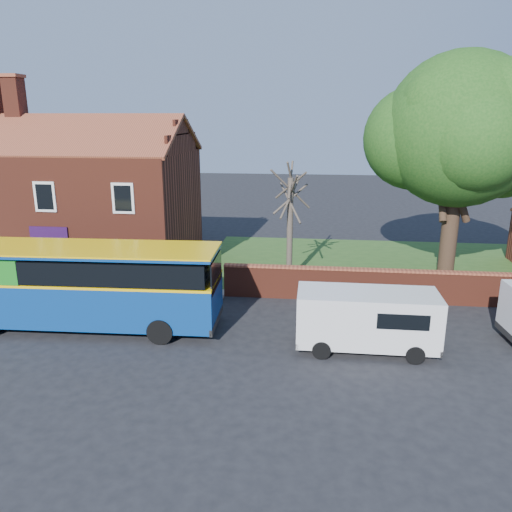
# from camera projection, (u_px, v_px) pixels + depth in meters

# --- Properties ---
(ground) EXTENTS (120.00, 120.00, 0.00)m
(ground) POSITION_uv_depth(u_px,v_px,m) (136.00, 360.00, 17.86)
(ground) COLOR black
(ground) RESTS_ON ground
(pavement) EXTENTS (18.00, 3.50, 0.12)m
(pavement) POSITION_uv_depth(u_px,v_px,m) (37.00, 296.00, 24.12)
(pavement) COLOR gray
(pavement) RESTS_ON ground
(kerb) EXTENTS (18.00, 0.15, 0.14)m
(kerb) POSITION_uv_depth(u_px,v_px,m) (16.00, 309.00, 22.45)
(kerb) COLOR slate
(kerb) RESTS_ON ground
(grass_strip) EXTENTS (26.00, 12.00, 0.04)m
(grass_strip) POSITION_uv_depth(u_px,v_px,m) (430.00, 267.00, 28.84)
(grass_strip) COLOR #426B28
(grass_strip) RESTS_ON ground
(shop_building) EXTENTS (12.30, 8.13, 10.50)m
(shop_building) POSITION_uv_depth(u_px,v_px,m) (83.00, 206.00, 28.71)
(shop_building) COLOR maroon
(shop_building) RESTS_ON ground
(boundary_wall) EXTENTS (22.00, 0.38, 1.60)m
(boundary_wall) POSITION_uv_depth(u_px,v_px,m) (460.00, 288.00, 22.89)
(boundary_wall) COLOR maroon
(boundary_wall) RESTS_ON ground
(bus) EXTENTS (11.33, 3.21, 3.42)m
(bus) POSITION_uv_depth(u_px,v_px,m) (72.00, 282.00, 20.23)
(bus) COLOR navy
(bus) RESTS_ON ground
(van_near) EXTENTS (5.13, 2.15, 2.25)m
(van_near) POSITION_uv_depth(u_px,v_px,m) (367.00, 318.00, 18.39)
(van_near) COLOR white
(van_near) RESTS_ON ground
(large_tree) EXTENTS (9.44, 7.47, 11.51)m
(large_tree) POSITION_uv_depth(u_px,v_px,m) (461.00, 135.00, 24.39)
(large_tree) COLOR black
(large_tree) RESTS_ON ground
(bare_tree) EXTENTS (2.23, 2.66, 5.95)m
(bare_tree) POSITION_uv_depth(u_px,v_px,m) (290.00, 224.00, 25.66)
(bare_tree) COLOR #4C4238
(bare_tree) RESTS_ON ground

